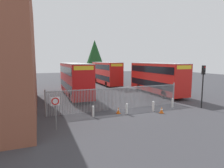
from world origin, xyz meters
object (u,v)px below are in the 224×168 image
(double_decker_bus_near_gate, at_px, (157,77))
(bollard_near_left, at_px, (93,111))
(double_decker_bus_behind_fence_right, at_px, (106,72))
(bollard_near_right, at_px, (153,106))
(bollard_center_front, at_px, (127,109))
(traffic_light_kerbside, at_px, (203,79))
(bollard_far_right, at_px, (172,103))
(traffic_cone_by_gate, at_px, (162,110))
(traffic_cone_mid_forecourt, at_px, (118,110))
(double_decker_bus_behind_fence_left, at_px, (75,78))
(speed_limit_sign_post, at_px, (55,105))

(double_decker_bus_near_gate, distance_m, bollard_near_left, 13.90)
(double_decker_bus_behind_fence_right, height_order, bollard_near_right, double_decker_bus_behind_fence_right)
(bollard_center_front, distance_m, traffic_light_kerbside, 8.48)
(bollard_far_right, relative_size, traffic_cone_by_gate, 1.61)
(bollard_near_right, relative_size, traffic_cone_mid_forecourt, 1.61)
(bollard_near_right, height_order, traffic_light_kerbside, traffic_light_kerbside)
(traffic_light_kerbside, bearing_deg, double_decker_bus_behind_fence_left, 134.72)
(traffic_cone_by_gate, distance_m, traffic_cone_mid_forecourt, 3.98)
(bollard_center_front, relative_size, bollard_far_right, 1.00)
(bollard_near_right, bearing_deg, speed_limit_sign_post, -169.59)
(double_decker_bus_near_gate, xyz_separation_m, traffic_light_kerbside, (-0.47, -8.57, 0.56))
(bollard_near_left, distance_m, bollard_far_right, 8.49)
(bollard_near_left, xyz_separation_m, traffic_cone_mid_forecourt, (2.41, 0.17, -0.19))
(double_decker_bus_behind_fence_right, xyz_separation_m, speed_limit_sign_post, (-11.39, -21.53, -0.65))
(bollard_center_front, height_order, bollard_near_right, same)
(double_decker_bus_behind_fence_right, distance_m, bollard_center_front, 20.56)
(bollard_far_right, distance_m, traffic_cone_mid_forecourt, 6.07)
(traffic_cone_by_gate, xyz_separation_m, speed_limit_sign_post, (-9.37, -0.85, 1.49))
(bollard_center_front, bearing_deg, bollard_far_right, 5.11)
(double_decker_bus_near_gate, xyz_separation_m, double_decker_bus_behind_fence_right, (-3.38, 12.02, 0.00))
(double_decker_bus_behind_fence_left, relative_size, speed_limit_sign_post, 4.50)
(bollard_far_right, bearing_deg, traffic_cone_by_gate, -149.60)
(bollard_center_front, bearing_deg, traffic_light_kerbside, -5.53)
(double_decker_bus_behind_fence_left, bearing_deg, bollard_far_right, -49.62)
(bollard_near_right, bearing_deg, bollard_center_front, 178.47)
(double_decker_bus_near_gate, bearing_deg, traffic_cone_by_gate, -121.94)
(double_decker_bus_behind_fence_left, bearing_deg, speed_limit_sign_post, -106.48)
(double_decker_bus_behind_fence_left, relative_size, bollard_far_right, 11.38)
(bollard_near_right, bearing_deg, bollard_near_left, 176.17)
(traffic_cone_by_gate, bearing_deg, bollard_far_right, 30.40)
(double_decker_bus_behind_fence_right, xyz_separation_m, bollard_center_front, (-5.15, -19.81, -1.95))
(traffic_cone_by_gate, relative_size, traffic_cone_mid_forecourt, 1.00)
(double_decker_bus_behind_fence_right, bearing_deg, traffic_cone_mid_forecourt, -106.60)
(double_decker_bus_behind_fence_right, relative_size, bollard_far_right, 11.38)
(bollard_near_left, relative_size, bollard_near_right, 1.00)
(traffic_cone_mid_forecourt, height_order, speed_limit_sign_post, speed_limit_sign_post)
(double_decker_bus_near_gate, distance_m, bollard_far_right, 8.16)
(bollard_near_left, xyz_separation_m, bollard_far_right, (8.48, 0.18, 0.00))
(traffic_cone_mid_forecourt, bearing_deg, traffic_cone_by_gate, -19.99)
(double_decker_bus_behind_fence_left, distance_m, bollard_center_front, 10.67)
(double_decker_bus_behind_fence_right, relative_size, bollard_near_left, 11.38)
(double_decker_bus_behind_fence_right, bearing_deg, traffic_light_kerbside, -81.95)
(double_decker_bus_near_gate, relative_size, double_decker_bus_behind_fence_right, 1.00)
(double_decker_bus_near_gate, relative_size, traffic_cone_by_gate, 18.32)
(traffic_cone_by_gate, bearing_deg, traffic_light_kerbside, 1.15)
(bollard_near_left, xyz_separation_m, traffic_light_kerbside, (11.09, -1.09, 2.51))
(traffic_light_kerbside, bearing_deg, double_decker_bus_near_gate, 86.87)
(double_decker_bus_behind_fence_right, bearing_deg, bollard_far_right, -89.08)
(bollard_center_front, xyz_separation_m, traffic_light_kerbside, (8.06, -0.78, 2.51))
(double_decker_bus_behind_fence_left, relative_size, traffic_light_kerbside, 2.51)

